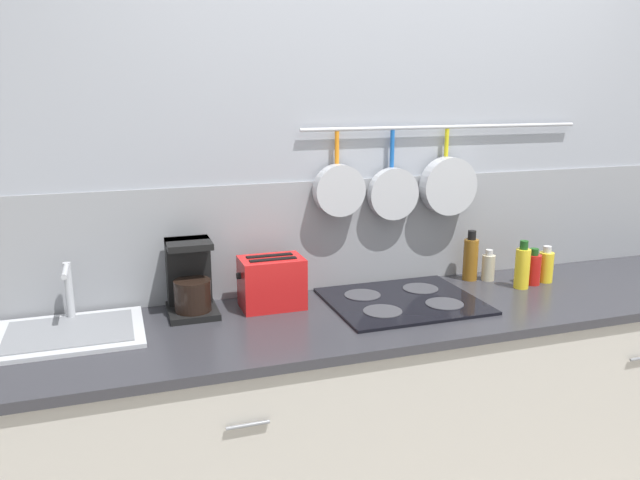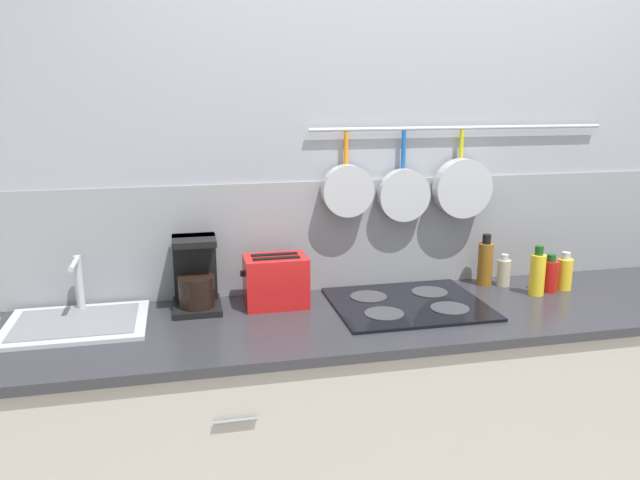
% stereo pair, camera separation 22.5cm
% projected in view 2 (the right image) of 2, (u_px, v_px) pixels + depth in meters
% --- Properties ---
extents(wall_back, '(7.20, 0.15, 2.60)m').
position_uv_depth(wall_back, '(401.00, 203.00, 2.69)').
color(wall_back, '#999EA8').
rests_on(wall_back, ground_plane).
extents(cabinet_base, '(3.18, 0.65, 0.89)m').
position_uv_depth(cabinet_base, '(427.00, 421.00, 2.53)').
color(cabinet_base, '#B7B2A8').
rests_on(cabinet_base, ground_plane).
extents(countertop, '(3.22, 0.67, 0.03)m').
position_uv_depth(countertop, '(431.00, 314.00, 2.42)').
color(countertop, '#2D2D33').
rests_on(countertop, cabinet_base).
extents(sink_basin, '(0.50, 0.39, 0.23)m').
position_uv_depth(sink_basin, '(76.00, 321.00, 2.26)').
color(sink_basin, '#B7BABF').
rests_on(sink_basin, countertop).
extents(coffee_maker, '(0.18, 0.22, 0.28)m').
position_uv_depth(coffee_maker, '(196.00, 278.00, 2.42)').
color(coffee_maker, black).
rests_on(coffee_maker, countertop).
extents(toaster, '(0.26, 0.17, 0.20)m').
position_uv_depth(toaster, '(276.00, 281.00, 2.45)').
color(toaster, red).
rests_on(toaster, countertop).
extents(cooktop, '(0.59, 0.50, 0.01)m').
position_uv_depth(cooktop, '(408.00, 304.00, 2.47)').
color(cooktop, black).
rests_on(cooktop, countertop).
extents(bottle_sesame_oil, '(0.07, 0.07, 0.23)m').
position_uv_depth(bottle_sesame_oil, '(485.00, 263.00, 2.71)').
color(bottle_sesame_oil, '#8C5919').
rests_on(bottle_sesame_oil, countertop).
extents(bottle_dish_soap, '(0.06, 0.06, 0.14)m').
position_uv_depth(bottle_dish_soap, '(504.00, 272.00, 2.70)').
color(bottle_dish_soap, '#BFB799').
rests_on(bottle_dish_soap, countertop).
extents(bottle_hot_sauce, '(0.06, 0.06, 0.21)m').
position_uv_depth(bottle_hot_sauce, '(537.00, 273.00, 2.58)').
color(bottle_hot_sauce, yellow).
rests_on(bottle_hot_sauce, countertop).
extents(bottle_vinegar, '(0.07, 0.07, 0.16)m').
position_uv_depth(bottle_vinegar, '(550.00, 275.00, 2.63)').
color(bottle_vinegar, red).
rests_on(bottle_vinegar, countertop).
extents(bottle_olive_oil, '(0.06, 0.06, 0.16)m').
position_uv_depth(bottle_olive_oil, '(564.00, 273.00, 2.65)').
color(bottle_olive_oil, yellow).
rests_on(bottle_olive_oil, countertop).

